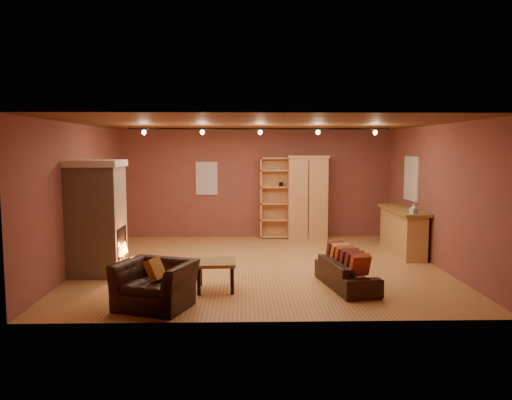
{
  "coord_description": "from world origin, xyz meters",
  "views": [
    {
      "loc": [
        -0.33,
        -9.78,
        2.35
      ],
      "look_at": [
        -0.09,
        0.2,
        1.3
      ],
      "focal_mm": 35.0,
      "sensor_mm": 36.0,
      "label": 1
    }
  ],
  "objects_px": {
    "fireplace": "(97,218)",
    "bar_counter": "(402,231)",
    "armoire": "(307,197)",
    "armchair": "(155,277)",
    "loveseat": "(347,268)",
    "bookcase": "(276,197)",
    "coffee_table": "(216,265)"
  },
  "relations": [
    {
      "from": "bookcase",
      "to": "coffee_table",
      "type": "height_order",
      "value": "bookcase"
    },
    {
      "from": "armoire",
      "to": "loveseat",
      "type": "height_order",
      "value": "armoire"
    },
    {
      "from": "fireplace",
      "to": "coffee_table",
      "type": "relative_size",
      "value": 3.18
    },
    {
      "from": "armoire",
      "to": "armchair",
      "type": "bearing_deg",
      "value": -117.83
    },
    {
      "from": "armoire",
      "to": "armchair",
      "type": "distance_m",
      "value": 6.32
    },
    {
      "from": "loveseat",
      "to": "armchair",
      "type": "height_order",
      "value": "armchair"
    },
    {
      "from": "bar_counter",
      "to": "armchair",
      "type": "distance_m",
      "value": 6.08
    },
    {
      "from": "bar_counter",
      "to": "armchair",
      "type": "relative_size",
      "value": 1.71
    },
    {
      "from": "fireplace",
      "to": "bar_counter",
      "type": "distance_m",
      "value": 6.49
    },
    {
      "from": "fireplace",
      "to": "armchair",
      "type": "xyz_separation_m",
      "value": [
        1.41,
        -1.99,
        -0.6
      ]
    },
    {
      "from": "fireplace",
      "to": "loveseat",
      "type": "relative_size",
      "value": 1.3
    },
    {
      "from": "armoire",
      "to": "armchair",
      "type": "xyz_separation_m",
      "value": [
        -2.94,
        -5.56,
        -0.62
      ]
    },
    {
      "from": "coffee_table",
      "to": "bar_counter",
      "type": "bearing_deg",
      "value": 35.08
    },
    {
      "from": "coffee_table",
      "to": "armoire",
      "type": "bearing_deg",
      "value": 65.84
    },
    {
      "from": "fireplace",
      "to": "loveseat",
      "type": "bearing_deg",
      "value": -12.66
    },
    {
      "from": "fireplace",
      "to": "loveseat",
      "type": "distance_m",
      "value": 4.61
    },
    {
      "from": "bookcase",
      "to": "bar_counter",
      "type": "distance_m",
      "value": 3.41
    },
    {
      "from": "armoire",
      "to": "coffee_table",
      "type": "bearing_deg",
      "value": -114.16
    },
    {
      "from": "armchair",
      "to": "coffee_table",
      "type": "height_order",
      "value": "armchair"
    },
    {
      "from": "fireplace",
      "to": "bar_counter",
      "type": "bearing_deg",
      "value": 15.26
    },
    {
      "from": "bar_counter",
      "to": "coffee_table",
      "type": "height_order",
      "value": "bar_counter"
    },
    {
      "from": "armchair",
      "to": "coffee_table",
      "type": "distance_m",
      "value": 1.22
    },
    {
      "from": "armoire",
      "to": "armchair",
      "type": "relative_size",
      "value": 1.76
    },
    {
      "from": "loveseat",
      "to": "coffee_table",
      "type": "bearing_deg",
      "value": 82.87
    },
    {
      "from": "bookcase",
      "to": "armchair",
      "type": "height_order",
      "value": "bookcase"
    },
    {
      "from": "bookcase",
      "to": "armoire",
      "type": "height_order",
      "value": "armoire"
    },
    {
      "from": "fireplace",
      "to": "bookcase",
      "type": "bearing_deg",
      "value": 46.41
    },
    {
      "from": "bookcase",
      "to": "armoire",
      "type": "bearing_deg",
      "value": -11.57
    },
    {
      "from": "loveseat",
      "to": "bar_counter",
      "type": "bearing_deg",
      "value": -43.63
    },
    {
      "from": "fireplace",
      "to": "armchair",
      "type": "height_order",
      "value": "fireplace"
    },
    {
      "from": "armoire",
      "to": "coffee_table",
      "type": "height_order",
      "value": "armoire"
    },
    {
      "from": "coffee_table",
      "to": "bookcase",
      "type": "bearing_deg",
      "value": 74.82
    }
  ]
}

